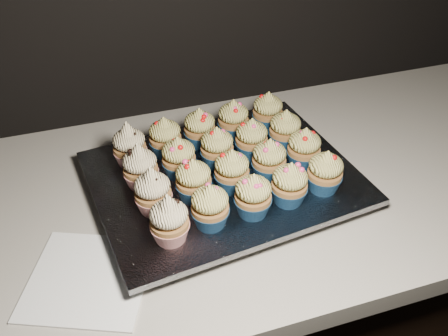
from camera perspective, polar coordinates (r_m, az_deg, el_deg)
name	(u,v)px	position (r m, az deg, el deg)	size (l,w,h in m)	color
cabinet	(242,324)	(1.32, 2.02, -17.43)	(2.40, 0.60, 0.86)	black
worktop	(247,189)	(0.98, 2.59, -2.41)	(2.44, 0.64, 0.04)	beige
napkin	(89,278)	(0.82, -15.21, -12.05)	(0.18, 0.18, 0.00)	white
baking_tray	(224,184)	(0.94, 0.00, -1.87)	(0.43, 0.33, 0.02)	black
foil_lining	(224,177)	(0.93, 0.00, -1.07)	(0.47, 0.37, 0.01)	silver
cupcake_0	(169,220)	(0.78, -6.28, -5.95)	(0.06, 0.06, 0.10)	#A41617
cupcake_1	(210,207)	(0.80, -1.61, -4.43)	(0.06, 0.06, 0.08)	navy
cupcake_2	(253,196)	(0.82, 3.35, -3.17)	(0.06, 0.06, 0.08)	navy
cupcake_3	(290,184)	(0.85, 7.50, -1.84)	(0.06, 0.06, 0.08)	navy
cupcake_4	(325,172)	(0.89, 11.47, -0.46)	(0.06, 0.06, 0.08)	navy
cupcake_5	(153,191)	(0.84, -8.14, -2.67)	(0.06, 0.06, 0.10)	#A41617
cupcake_6	(194,180)	(0.85, -3.50, -1.42)	(0.06, 0.06, 0.08)	navy
cupcake_7	(232,171)	(0.87, 0.90, -0.32)	(0.06, 0.06, 0.08)	navy
cupcake_8	(269,160)	(0.90, 5.18, 0.95)	(0.06, 0.06, 0.08)	navy
cupcake_9	(304,148)	(0.94, 9.13, 2.23)	(0.06, 0.06, 0.08)	navy
cupcake_10	(140,167)	(0.89, -9.55, 0.11)	(0.06, 0.06, 0.10)	#A41617
cupcake_11	(179,158)	(0.91, -5.19, 1.17)	(0.06, 0.06, 0.08)	navy
cupcake_12	(217,148)	(0.93, -0.80, 2.34)	(0.06, 0.06, 0.08)	navy
cupcake_13	(252,139)	(0.95, 3.17, 3.36)	(0.06, 0.06, 0.08)	navy
cupcake_14	(285,130)	(0.98, 6.99, 4.35)	(0.06, 0.06, 0.08)	navy
cupcake_15	(129,146)	(0.95, -10.76, 2.52)	(0.06, 0.06, 0.10)	#A41617
cupcake_16	(165,137)	(0.96, -6.74, 3.49)	(0.06, 0.06, 0.08)	navy
cupcake_17	(200,128)	(0.98, -2.79, 4.56)	(0.06, 0.06, 0.08)	navy
cupcake_18	(233,120)	(1.01, 1.08, 5.56)	(0.06, 0.06, 0.08)	navy
cupcake_19	(268,111)	(1.04, 5.01, 6.46)	(0.06, 0.06, 0.08)	navy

